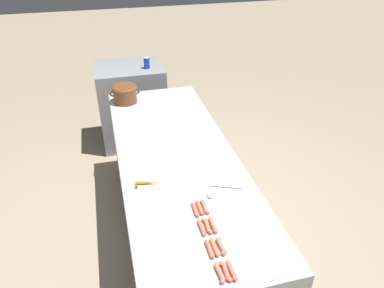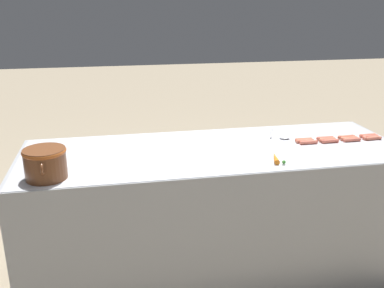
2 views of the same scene
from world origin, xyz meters
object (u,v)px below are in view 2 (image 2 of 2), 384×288
object	(u,v)px
hot_dog_3	(309,142)
hot_dog_10	(325,138)
carrot	(276,158)
hot_dog_6	(327,139)
hot_dog_4	(370,137)
hot_dog_5	(349,138)
serving_spoon	(280,136)
hot_dog_2	(330,141)
hot_dog_9	(347,137)
hot_dog_7	(305,141)
hot_dog_1	(352,140)
hot_dog_8	(368,135)
bean_pot	(45,162)
hot_dog_11	(304,139)
hot_dog_0	(373,138)

from	to	relation	value
hot_dog_3	hot_dog_10	bearing A→B (deg)	-66.73
carrot	hot_dog_6	bearing A→B (deg)	-60.25
hot_dog_4	hot_dog_5	distance (m)	0.16
hot_dog_10	serving_spoon	xyz separation A→B (m)	(0.11, 0.28, -0.01)
hot_dog_2	hot_dog_3	distance (m)	0.15
hot_dog_2	serving_spoon	xyz separation A→B (m)	(0.18, 0.29, -0.01)
hot_dog_2	serving_spoon	bearing A→B (deg)	58.09
hot_dog_9	hot_dog_7	bearing A→B (deg)	95.33
hot_dog_1	hot_dog_7	bearing A→B (deg)	83.68
hot_dog_6	hot_dog_8	xyz separation A→B (m)	(0.03, -0.33, 0.00)
hot_dog_4	carrot	bearing A→B (deg)	108.86
hot_dog_2	serving_spoon	distance (m)	0.34
hot_dog_7	hot_dog_10	world-z (taller)	same
hot_dog_7	bean_pot	xyz separation A→B (m)	(-0.29, 1.64, 0.08)
hot_dog_3	hot_dog_7	world-z (taller)	same
hot_dog_10	hot_dog_6	bearing A→B (deg)	177.79
hot_dog_2	hot_dog_7	world-z (taller)	same
hot_dog_1	hot_dog_7	xyz separation A→B (m)	(0.04, 0.33, 0.00)
hot_dog_1	bean_pot	xyz separation A→B (m)	(-0.25, 1.97, 0.08)
hot_dog_9	bean_pot	bearing A→B (deg)	99.25
hot_dog_8	hot_dog_11	distance (m)	0.48
hot_dog_10	carrot	world-z (taller)	carrot
hot_dog_11	bean_pot	size ratio (longest dim) A/B	0.45
hot_dog_8	bean_pot	size ratio (longest dim) A/B	0.45
hot_dog_5	bean_pot	size ratio (longest dim) A/B	0.45
hot_dog_9	carrot	size ratio (longest dim) A/B	0.72
hot_dog_3	hot_dog_5	size ratio (longest dim) A/B	1.00
hot_dog_7	carrot	bearing A→B (deg)	130.60
bean_pot	hot_dog_6	bearing A→B (deg)	-80.83
hot_dog_6	hot_dog_8	world-z (taller)	same
hot_dog_5	carrot	distance (m)	0.69
hot_dog_4	hot_dog_6	bearing A→B (deg)	90.10
hot_dog_1	hot_dog_4	world-z (taller)	same
hot_dog_1	carrot	bearing A→B (deg)	110.15
hot_dog_2	hot_dog_8	distance (m)	0.33
hot_dog_10	bean_pot	world-z (taller)	bean_pot
hot_dog_11	hot_dog_5	bearing A→B (deg)	-96.07
hot_dog_2	hot_dog_8	size ratio (longest dim) A/B	1.00
hot_dog_11	serving_spoon	world-z (taller)	hot_dog_11
hot_dog_7	hot_dog_9	xyz separation A→B (m)	(0.03, -0.32, 0.00)
hot_dog_0	hot_dog_10	xyz separation A→B (m)	(0.07, 0.32, 0.00)
hot_dog_0	hot_dog_7	xyz separation A→B (m)	(0.03, 0.48, 0.00)
hot_dog_8	hot_dog_9	xyz separation A→B (m)	(-0.00, 0.16, 0.00)
hot_dog_3	hot_dog_6	size ratio (longest dim) A/B	1.00
hot_dog_6	hot_dog_0	bearing A→B (deg)	-95.74
hot_dog_1	hot_dog_5	distance (m)	0.03
hot_dog_9	hot_dog_11	world-z (taller)	same
hot_dog_5	hot_dog_6	size ratio (longest dim) A/B	1.00
hot_dog_5	hot_dog_6	distance (m)	0.16
hot_dog_8	hot_dog_2	bearing A→B (deg)	101.59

